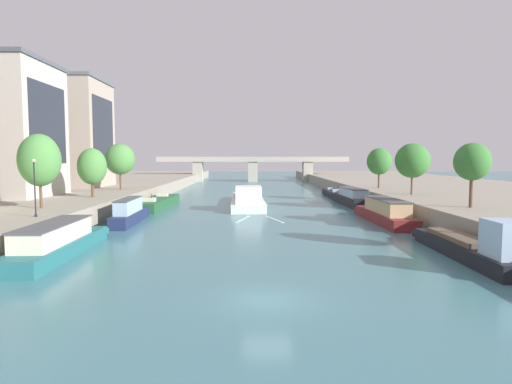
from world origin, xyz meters
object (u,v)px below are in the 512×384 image
(barge_midriver, at_px, (248,199))
(tree_left_third, at_px, (92,167))
(moored_boat_left_gap_after, at_px, (130,213))
(bridge_far, at_px, (253,166))
(moored_boat_right_gap_after, at_px, (351,198))
(lamppost_left_bank, at_px, (35,185))
(moored_boat_left_second, at_px, (157,202))
(tree_right_third, at_px, (412,161))
(moored_boat_right_far, at_px, (472,247))
(moored_boat_left_far, at_px, (58,241))
(moored_boat_right_second, at_px, (332,193))
(tree_left_midway, at_px, (39,160))
(tree_right_second, at_px, (379,161))
(moored_boat_right_near, at_px, (385,212))
(tree_left_far, at_px, (120,159))
(tree_right_far, at_px, (472,162))

(barge_midriver, height_order, tree_left_third, tree_left_third)
(moored_boat_left_gap_after, height_order, bridge_far, bridge_far)
(moored_boat_right_gap_after, bearing_deg, lamppost_left_bank, -138.28)
(moored_boat_left_second, bearing_deg, tree_left_third, -123.56)
(barge_midriver, xyz_separation_m, tree_right_third, (21.65, -7.32, 5.76))
(moored_boat_right_far, bearing_deg, moored_boat_left_far, 176.49)
(moored_boat_left_second, bearing_deg, moored_boat_right_second, 30.41)
(barge_midriver, height_order, moored_boat_left_gap_after, barge_midriver)
(tree_left_midway, xyz_separation_m, bridge_far, (20.87, 87.43, -2.19))
(tree_right_second, bearing_deg, moored_boat_right_gap_after, -143.51)
(moored_boat_right_near, height_order, tree_left_third, tree_left_third)
(moored_boat_left_second, distance_m, tree_left_far, 9.50)
(moored_boat_right_far, distance_m, moored_boat_right_near, 17.32)
(tree_left_midway, distance_m, tree_right_third, 43.87)
(barge_midriver, height_order, bridge_far, bridge_far)
(barge_midriver, bearing_deg, tree_left_third, -151.52)
(tree_right_far, bearing_deg, tree_right_third, 90.81)
(barge_midriver, relative_size, moored_boat_right_second, 1.98)
(barge_midriver, distance_m, moored_boat_right_gap_after, 15.73)
(moored_boat_right_near, distance_m, tree_right_third, 12.84)
(tree_left_far, height_order, tree_right_third, tree_left_far)
(moored_boat_right_second, relative_size, tree_right_second, 1.84)
(tree_right_far, xyz_separation_m, tree_right_second, (-0.85, 27.04, -0.19))
(moored_boat_left_second, height_order, lamppost_left_bank, lamppost_left_bank)
(tree_right_second, bearing_deg, tree_right_far, -88.19)
(moored_boat_left_gap_after, xyz_separation_m, bridge_far, (13.91, 82.18, 3.52))
(tree_right_far, distance_m, lamppost_left_bank, 39.53)
(moored_boat_right_near, bearing_deg, moored_boat_right_far, -87.92)
(moored_boat_right_near, xyz_separation_m, bridge_far, (-13.90, 82.13, 3.54))
(moored_boat_right_gap_after, relative_size, bridge_far, 0.25)
(moored_boat_right_second, height_order, bridge_far, bridge_far)
(moored_boat_left_far, xyz_separation_m, tree_left_midway, (-6.06, 10.21, 5.82))
(moored_boat_right_far, xyz_separation_m, tree_left_far, (-35.11, 36.31, 5.93))
(moored_boat_right_far, relative_size, tree_right_far, 2.23)
(tree_left_midway, relative_size, tree_left_third, 1.18)
(barge_midriver, height_order, moored_boat_right_near, barge_midriver)
(moored_boat_left_second, distance_m, tree_left_midway, 22.66)
(moored_boat_right_near, distance_m, moored_boat_right_second, 32.34)
(moored_boat_right_near, xyz_separation_m, tree_left_far, (-34.48, 19.00, 5.76))
(moored_boat_right_gap_after, xyz_separation_m, lamppost_left_bank, (-32.84, -29.28, 3.77))
(tree_left_far, bearing_deg, moored_boat_right_second, 20.87)
(moored_boat_left_gap_after, bearing_deg, moored_boat_right_far, -31.24)
(lamppost_left_bank, distance_m, bridge_far, 95.29)
(lamppost_left_bank, bearing_deg, barge_midriver, 58.72)
(moored_boat_right_second, bearing_deg, moored_boat_left_second, -149.59)
(tree_right_far, relative_size, tree_right_third, 0.93)
(moored_boat_left_gap_after, relative_size, moored_boat_right_far, 0.81)
(moored_boat_right_near, height_order, tree_right_third, tree_right_third)
(tree_right_far, height_order, lamppost_left_bank, tree_right_far)
(moored_boat_left_gap_after, distance_m, moored_boat_right_gap_after, 33.59)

